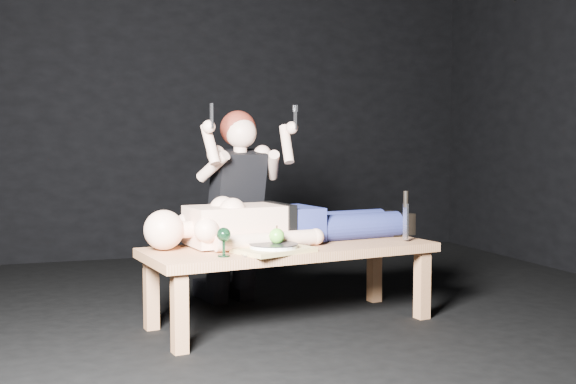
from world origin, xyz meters
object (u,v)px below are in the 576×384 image
at_px(table, 291,285).
at_px(goblet, 224,242).
at_px(kneeling_woman, 232,205).
at_px(lying_man, 288,218).
at_px(serving_tray, 274,250).
at_px(carving_knife, 406,216).

relative_size(table, goblet, 10.97).
xyz_separation_m(table, goblet, (-0.45, -0.26, 0.30)).
bearing_deg(goblet, kneeling_woman, 73.30).
xyz_separation_m(lying_man, kneeling_woman, (-0.22, 0.46, 0.04)).
xyz_separation_m(lying_man, serving_tray, (-0.20, -0.35, -0.13)).
xyz_separation_m(kneeling_woman, carving_knife, (0.88, -0.68, -0.03)).
bearing_deg(carving_knife, goblet, -179.29).
height_order(lying_man, serving_tray, lying_man).
xyz_separation_m(table, lying_man, (0.03, 0.14, 0.36)).
distance_m(serving_tray, goblet, 0.30).
height_order(table, serving_tray, serving_tray).
bearing_deg(carving_knife, serving_tray, -179.93).
distance_m(table, goblet, 0.60).
bearing_deg(serving_tray, table, 51.07).
distance_m(kneeling_woman, goblet, 0.91).
height_order(goblet, carving_knife, carving_knife).
bearing_deg(table, goblet, -158.58).
relative_size(lying_man, carving_knife, 5.78).
relative_size(lying_man, kneeling_woman, 1.37).
bearing_deg(table, lying_man, 69.04).
height_order(table, kneeling_woman, kneeling_woman).
relative_size(serving_tray, goblet, 2.56).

